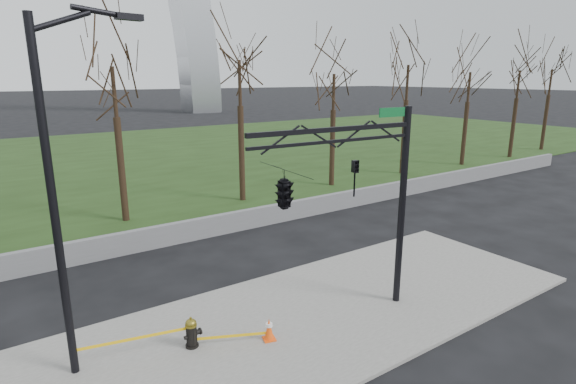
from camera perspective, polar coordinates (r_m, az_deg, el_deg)
ground at (r=13.43m, az=1.78°, el=-15.98°), size 500.00×500.00×0.00m
sidewalk at (r=13.40m, az=1.78°, el=-15.79°), size 18.00×6.00×0.10m
grass_strip at (r=40.50m, az=-24.11°, el=3.50°), size 120.00×40.00×0.06m
guardrail at (r=19.70m, az=-12.09°, el=-4.73°), size 60.00×0.30×0.90m
tree_row at (r=26.20m, az=0.70°, el=8.48°), size 62.18×4.00×8.20m
fire_hydrant at (r=12.23m, az=-12.05°, el=-17.02°), size 0.51×0.33×0.83m
traffic_cone at (r=12.29m, az=-2.41°, el=-16.91°), size 0.38×0.38×0.61m
street_light at (r=10.70m, az=-26.70°, el=1.57°), size 2.38×0.50×8.21m
traffic_signal_mast at (r=11.30m, az=2.85°, el=0.86°), size 5.10×2.51×6.00m
caution_tape at (r=12.10m, az=-13.87°, el=-17.41°), size 4.45×1.44×0.42m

